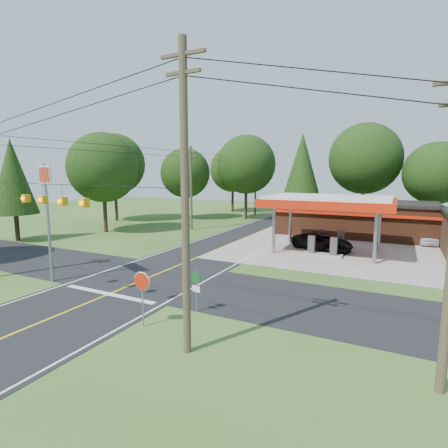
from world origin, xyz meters
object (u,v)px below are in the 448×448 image
at_px(suv_car, 322,242).
at_px(sedan_car, 427,237).
at_px(big_stop_sign, 46,194).
at_px(octagonal_stop_sign, 142,285).
at_px(gas_canopy, 328,203).

xyz_separation_m(suv_car, sedan_car, (8.50, 7.47, -0.08)).
distance_m(suv_car, big_stop_sign, 22.21).
bearing_deg(big_stop_sign, octagonal_stop_sign, -15.18).
bearing_deg(sedan_car, suv_car, -145.58).
distance_m(suv_car, sedan_car, 11.32).
xyz_separation_m(gas_canopy, big_stop_sign, (-14.00, -16.44, 1.32)).
distance_m(sedan_car, octagonal_stop_sign, 29.79).
distance_m(gas_canopy, suv_car, 3.57).
xyz_separation_m(big_stop_sign, octagonal_stop_sign, (9.50, -2.58, -3.67)).
relative_size(sedan_car, big_stop_sign, 0.55).
height_order(sedan_car, octagonal_stop_sign, octagonal_stop_sign).
bearing_deg(gas_canopy, sedan_car, 45.00).
relative_size(suv_car, sedan_car, 1.36).
bearing_deg(gas_canopy, octagonal_stop_sign, -103.31).
height_order(gas_canopy, big_stop_sign, big_stop_sign).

